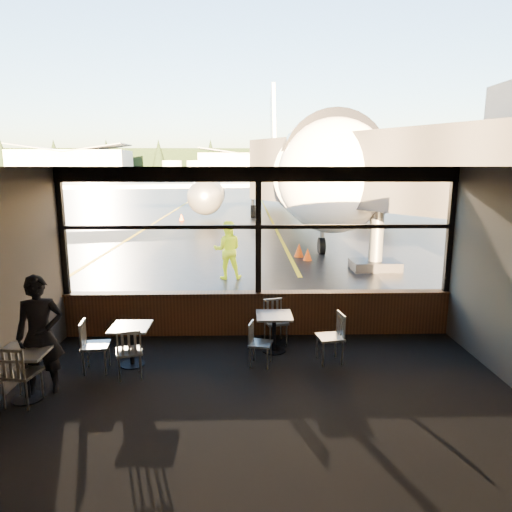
{
  "coord_description": "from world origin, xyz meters",
  "views": [
    {
      "loc": [
        -0.27,
        -9.18,
        3.5
      ],
      "look_at": [
        -0.02,
        1.0,
        1.5
      ],
      "focal_mm": 32.0,
      "sensor_mm": 36.0,
      "label": 1
    }
  ],
  "objects_px": {
    "cafe_table_near": "(274,333)",
    "cafe_table_mid": "(132,346)",
    "chair_left_s": "(22,374)",
    "jet_bridge": "(365,196)",
    "cone_wing": "(182,217)",
    "cone_nose": "(299,250)",
    "chair_near_w": "(261,344)",
    "passenger": "(40,335)",
    "cone_extra": "(308,254)",
    "chair_near_e": "(330,338)",
    "cafe_table_left": "(26,375)",
    "chair_mid_s": "(129,352)",
    "chair_mid_w": "(96,346)",
    "ground_crew": "(227,250)",
    "airliner": "(290,131)",
    "chair_near_n": "(276,322)"
  },
  "relations": [
    {
      "from": "jet_bridge",
      "to": "chair_mid_s",
      "type": "bearing_deg",
      "value": -128.08
    },
    {
      "from": "cafe_table_near",
      "to": "chair_left_s",
      "type": "bearing_deg",
      "value": -154.06
    },
    {
      "from": "jet_bridge",
      "to": "cone_nose",
      "type": "height_order",
      "value": "jet_bridge"
    },
    {
      "from": "chair_mid_w",
      "to": "jet_bridge",
      "type": "bearing_deg",
      "value": 131.4
    },
    {
      "from": "cafe_table_mid",
      "to": "passenger",
      "type": "distance_m",
      "value": 1.6
    },
    {
      "from": "ground_crew",
      "to": "cone_nose",
      "type": "relative_size",
      "value": 3.41
    },
    {
      "from": "chair_near_w",
      "to": "jet_bridge",
      "type": "bearing_deg",
      "value": 166.68
    },
    {
      "from": "chair_mid_w",
      "to": "chair_left_s",
      "type": "relative_size",
      "value": 0.96
    },
    {
      "from": "chair_mid_w",
      "to": "cone_extra",
      "type": "relative_size",
      "value": 1.96
    },
    {
      "from": "jet_bridge",
      "to": "cone_wing",
      "type": "relative_size",
      "value": 25.12
    },
    {
      "from": "cafe_table_left",
      "to": "chair_near_n",
      "type": "relative_size",
      "value": 0.89
    },
    {
      "from": "cafe_table_left",
      "to": "cone_extra",
      "type": "distance_m",
      "value": 11.88
    },
    {
      "from": "cone_wing",
      "to": "cone_extra",
      "type": "height_order",
      "value": "cone_extra"
    },
    {
      "from": "chair_left_s",
      "to": "cone_extra",
      "type": "distance_m",
      "value": 11.99
    },
    {
      "from": "cone_nose",
      "to": "passenger",
      "type": "bearing_deg",
      "value": -115.95
    },
    {
      "from": "chair_near_e",
      "to": "cone_nose",
      "type": "distance_m",
      "value": 9.9
    },
    {
      "from": "cafe_table_mid",
      "to": "cone_nose",
      "type": "height_order",
      "value": "cafe_table_mid"
    },
    {
      "from": "cafe_table_near",
      "to": "cafe_table_mid",
      "type": "distance_m",
      "value": 2.64
    },
    {
      "from": "chair_mid_s",
      "to": "chair_left_s",
      "type": "xyz_separation_m",
      "value": [
        -1.37,
        -0.87,
        0.04
      ]
    },
    {
      "from": "chair_left_s",
      "to": "cafe_table_mid",
      "type": "bearing_deg",
      "value": 55.07
    },
    {
      "from": "chair_near_n",
      "to": "airliner",
      "type": "bearing_deg",
      "value": -111.75
    },
    {
      "from": "ground_crew",
      "to": "cafe_table_near",
      "type": "bearing_deg",
      "value": 98.55
    },
    {
      "from": "cafe_table_left",
      "to": "chair_left_s",
      "type": "distance_m",
      "value": 0.16
    },
    {
      "from": "cafe_table_near",
      "to": "cone_extra",
      "type": "relative_size",
      "value": 1.57
    },
    {
      "from": "cafe_table_left",
      "to": "chair_mid_w",
      "type": "distance_m",
      "value": 1.22
    },
    {
      "from": "passenger",
      "to": "cone_nose",
      "type": "bearing_deg",
      "value": 46.54
    },
    {
      "from": "cafe_table_mid",
      "to": "cone_wing",
      "type": "xyz_separation_m",
      "value": [
        -2.16,
        22.45,
        -0.13
      ]
    },
    {
      "from": "chair_near_w",
      "to": "chair_left_s",
      "type": "height_order",
      "value": "chair_left_s"
    },
    {
      "from": "chair_left_s",
      "to": "cone_nose",
      "type": "bearing_deg",
      "value": 73.5
    },
    {
      "from": "cafe_table_mid",
      "to": "chair_near_e",
      "type": "relative_size",
      "value": 0.79
    },
    {
      "from": "airliner",
      "to": "cone_extra",
      "type": "relative_size",
      "value": 80.92
    },
    {
      "from": "passenger",
      "to": "cone_extra",
      "type": "distance_m",
      "value": 11.62
    },
    {
      "from": "chair_near_w",
      "to": "passenger",
      "type": "xyz_separation_m",
      "value": [
        -3.44,
        -0.9,
        0.54
      ]
    },
    {
      "from": "chair_near_e",
      "to": "chair_near_w",
      "type": "distance_m",
      "value": 1.26
    },
    {
      "from": "cone_nose",
      "to": "chair_near_w",
      "type": "bearing_deg",
      "value": -100.56
    },
    {
      "from": "chair_near_e",
      "to": "chair_left_s",
      "type": "height_order",
      "value": "chair_left_s"
    },
    {
      "from": "chair_near_e",
      "to": "ground_crew",
      "type": "height_order",
      "value": "ground_crew"
    },
    {
      "from": "chair_mid_w",
      "to": "ground_crew",
      "type": "bearing_deg",
      "value": 156.4
    },
    {
      "from": "chair_mid_s",
      "to": "cone_extra",
      "type": "distance_m",
      "value": 10.61
    },
    {
      "from": "cafe_table_left",
      "to": "cone_nose",
      "type": "distance_m",
      "value": 12.39
    },
    {
      "from": "cafe_table_left",
      "to": "cone_wing",
      "type": "relative_size",
      "value": 1.69
    },
    {
      "from": "cafe_table_left",
      "to": "chair_left_s",
      "type": "bearing_deg",
      "value": -87.8
    },
    {
      "from": "chair_near_n",
      "to": "passenger",
      "type": "xyz_separation_m",
      "value": [
        -3.77,
        -1.92,
        0.5
      ]
    },
    {
      "from": "chair_near_e",
      "to": "chair_mid_s",
      "type": "relative_size",
      "value": 1.05
    },
    {
      "from": "chair_near_e",
      "to": "chair_mid_w",
      "type": "bearing_deg",
      "value": 85.27
    },
    {
      "from": "cafe_table_mid",
      "to": "chair_mid_w",
      "type": "relative_size",
      "value": 0.8
    },
    {
      "from": "cafe_table_mid",
      "to": "chair_near_w",
      "type": "xyz_separation_m",
      "value": [
        2.3,
        -0.07,
        0.03
      ]
    },
    {
      "from": "ground_crew",
      "to": "cone_wing",
      "type": "xyz_separation_m",
      "value": [
        -3.63,
        15.99,
        -0.69
      ]
    },
    {
      "from": "airliner",
      "to": "cafe_table_near",
      "type": "xyz_separation_m",
      "value": [
        -2.46,
        -22.75,
        -5.45
      ]
    },
    {
      "from": "chair_near_e",
      "to": "cone_wing",
      "type": "relative_size",
      "value": 1.98
    }
  ]
}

